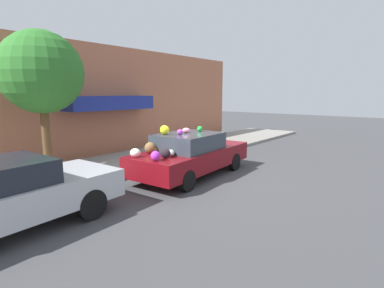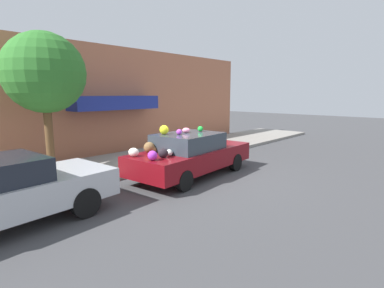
{
  "view_description": "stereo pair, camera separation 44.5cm",
  "coord_description": "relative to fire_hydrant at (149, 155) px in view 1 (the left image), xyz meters",
  "views": [
    {
      "loc": [
        -7.06,
        -5.87,
        2.54
      ],
      "look_at": [
        0.0,
        -0.09,
        1.0
      ],
      "focal_mm": 28.0,
      "sensor_mm": 36.0,
      "label": 1
    },
    {
      "loc": [
        -6.77,
        -6.21,
        2.54
      ],
      "look_at": [
        0.0,
        -0.09,
        1.0
      ],
      "focal_mm": 28.0,
      "sensor_mm": 36.0,
      "label": 2
    }
  ],
  "objects": [
    {
      "name": "street_tree",
      "position": [
        -2.75,
        1.45,
        2.65
      ],
      "size": [
        2.36,
        2.36,
        4.19
      ],
      "color": "brown",
      "rests_on": "sidewalk_curb"
    },
    {
      "name": "fire_hydrant",
      "position": [
        0.0,
        0.0,
        0.0
      ],
      "size": [
        0.2,
        0.2,
        0.7
      ],
      "color": "red",
      "rests_on": "sidewalk_curb"
    },
    {
      "name": "ground_plane",
      "position": [
        0.26,
        -1.59,
        -0.48
      ],
      "size": [
        60.0,
        60.0,
        0.0
      ],
      "primitive_type": "plane",
      "color": "#424244"
    },
    {
      "name": "sidewalk_curb",
      "position": [
        0.26,
        1.11,
        -0.41
      ],
      "size": [
        24.0,
        3.2,
        0.13
      ],
      "color": "gray",
      "rests_on": "ground"
    },
    {
      "name": "building_facade",
      "position": [
        0.28,
        3.32,
        1.77
      ],
      "size": [
        18.0,
        1.2,
        4.51
      ],
      "color": "#B26B4C",
      "rests_on": "ground"
    },
    {
      "name": "art_car",
      "position": [
        0.2,
        -1.68,
        0.22
      ],
      "size": [
        4.47,
        2.05,
        1.62
      ],
      "rotation": [
        0.0,
        0.0,
        0.08
      ],
      "color": "maroon",
      "rests_on": "ground"
    }
  ]
}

